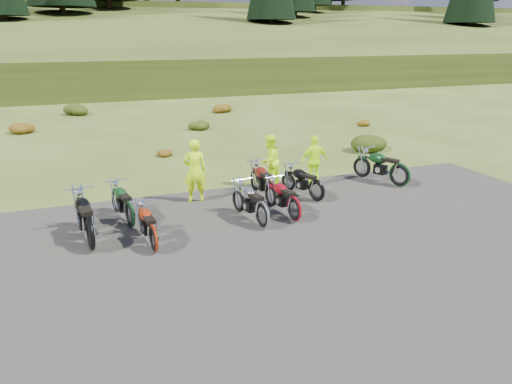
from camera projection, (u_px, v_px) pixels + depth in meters
name	position (u px, v px, depth m)	size (l,w,h in m)	color
ground	(247.00, 235.00, 12.79)	(300.00, 300.00, 0.00)	#394B19
gravel_pad	(278.00, 268.00, 11.01)	(20.00, 12.00, 0.04)	black
hill_slope	(99.00, 77.00, 57.24)	(300.00, 46.00, 3.00)	#323E14
hill_plateau	(78.00, 55.00, 110.58)	(300.00, 90.00, 9.17)	#323E14
shrub_2	(21.00, 126.00, 25.32)	(1.30, 1.30, 0.77)	brown
shrub_3	(77.00, 108.00, 31.00)	(1.56, 1.56, 0.92)	#1F310C
shrub_4	(163.00, 151.00, 20.76)	(0.77, 0.77, 0.45)	brown
shrub_5	(198.00, 124.00, 26.44)	(1.03, 1.03, 0.61)	#1F310C
shrub_6	(221.00, 106.00, 32.11)	(1.30, 1.30, 0.77)	brown
shrub_7	(370.00, 140.00, 21.79)	(1.56, 1.56, 0.92)	#1F310C
shrub_8	(361.00, 122.00, 27.56)	(0.77, 0.77, 0.45)	brown
motorcycle_0	(92.00, 251.00, 11.87)	(2.32, 0.77, 1.22)	black
motorcycle_1	(155.00, 253.00, 11.77)	(1.87, 0.62, 0.98)	maroon
motorcycle_2	(131.00, 228.00, 13.27)	(1.98, 0.66, 1.04)	#0E3415
motorcycle_3	(262.00, 229.00, 13.21)	(2.05, 0.68, 1.08)	#ABAAAF
motorcycle_4	(271.00, 205.00, 14.97)	(2.15, 0.72, 1.12)	#55120E
motorcycle_5	(316.00, 202.00, 15.28)	(1.91, 0.64, 1.00)	black
motorcycle_6	(294.00, 222.00, 13.68)	(1.95, 0.65, 1.02)	maroon
motorcycle_7	(398.00, 187.00, 16.73)	(2.24, 0.75, 1.17)	black
person_middle	(195.00, 172.00, 14.99)	(0.70, 0.46, 1.92)	#C8FF0D
person_right_a	(269.00, 162.00, 16.51)	(0.85, 0.66, 1.75)	#C8FF0D
person_right_b	(314.00, 162.00, 16.57)	(1.00, 0.42, 1.71)	#C8FF0D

